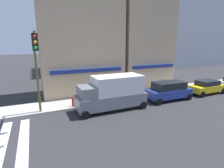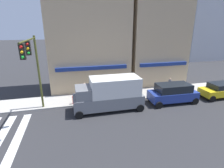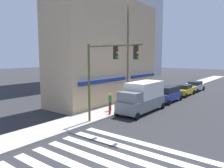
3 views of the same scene
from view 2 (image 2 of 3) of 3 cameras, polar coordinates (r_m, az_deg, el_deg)
storefront_row at (r=21.73m, az=1.16°, el=18.48°), size 16.56×5.30×15.95m
traffic_signal at (r=14.58m, az=-24.40°, el=6.72°), size 0.32×5.08×6.58m
box_truck_grey at (r=15.64m, az=-0.96°, el=-3.06°), size 6.20×2.42×3.04m
suv_blue at (r=18.30m, az=19.25°, el=-2.74°), size 4.75×2.12×1.94m
sedan_yellow at (r=21.97m, az=31.98°, el=-1.62°), size 4.43×2.02×1.59m
pedestrian_green_top at (r=17.93m, az=-8.93°, el=-2.18°), size 0.32×0.32×1.77m
pedestrian_grey_coat at (r=20.35m, az=18.23°, el=-0.41°), size 0.32×0.32×1.77m
pedestrian_orange_vest at (r=19.20m, az=2.54°, el=-0.58°), size 0.32×0.32×1.77m
fire_hydrant at (r=17.25m, az=-12.48°, el=-4.90°), size 0.24×0.24×0.84m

